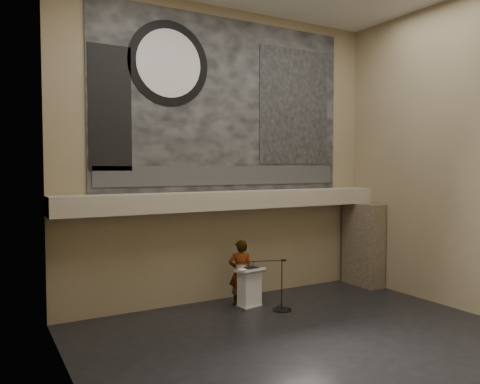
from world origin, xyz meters
TOP-DOWN VIEW (x-y plane):
  - floor at (0.00, 0.00)m, footprint 10.00×10.00m
  - wall_back at (0.00, 4.00)m, footprint 10.00×0.02m
  - wall_left at (-5.00, 0.00)m, footprint 0.02×8.00m
  - wall_right at (5.00, 0.00)m, footprint 0.02×8.00m
  - soffit at (0.00, 3.60)m, footprint 10.00×0.80m
  - sprinkler_left at (-1.60, 3.55)m, footprint 0.04×0.04m
  - sprinkler_right at (1.90, 3.55)m, footprint 0.04×0.04m
  - banner at (0.00, 3.97)m, footprint 8.00×0.05m
  - banner_text_strip at (0.00, 3.93)m, footprint 7.76×0.02m
  - banner_clock_rim at (-1.80, 3.93)m, footprint 2.30×0.02m
  - banner_clock_face at (-1.80, 3.91)m, footprint 1.84×0.02m
  - banner_building_print at (2.40, 3.93)m, footprint 2.60×0.02m
  - banner_brick_print at (-3.40, 3.93)m, footprint 1.10×0.02m
  - stone_pier at (4.65, 3.15)m, footprint 0.60×1.40m
  - lectern at (0.07, 2.79)m, footprint 0.79×0.62m
  - binder at (0.13, 2.79)m, footprint 0.37×0.32m
  - papers at (-0.10, 2.78)m, footprint 0.33×0.37m
  - speaker_person at (-0.01, 3.15)m, footprint 0.80×0.68m
  - mic_stand at (0.70, 2.21)m, footprint 1.42×0.67m

SIDE VIEW (x-z plane):
  - floor at x=0.00m, z-range 0.00..0.00m
  - mic_stand at x=0.70m, z-range -0.50..0.91m
  - lectern at x=0.07m, z-range -0.01..1.12m
  - speaker_person at x=-0.01m, z-range 0.00..1.86m
  - papers at x=-0.10m, z-range 1.10..1.10m
  - binder at x=0.13m, z-range 1.10..1.14m
  - stone_pier at x=4.65m, z-range 0.00..2.70m
  - sprinkler_left at x=-1.60m, z-range 2.64..2.70m
  - sprinkler_right at x=1.90m, z-range 2.64..2.70m
  - soffit at x=0.00m, z-range 2.70..3.20m
  - banner_text_strip at x=0.00m, z-range 3.38..3.93m
  - wall_back at x=0.00m, z-range 0.00..8.50m
  - wall_left at x=-5.00m, z-range 0.00..8.50m
  - wall_right at x=5.00m, z-range 0.00..8.50m
  - banner_brick_print at x=-3.40m, z-range 3.80..7.00m
  - banner at x=0.00m, z-range 3.20..8.20m
  - banner_building_print at x=2.40m, z-range 4.00..7.60m
  - banner_clock_rim at x=-1.80m, z-range 5.55..7.85m
  - banner_clock_face at x=-1.80m, z-range 5.78..7.62m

